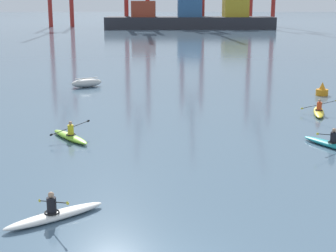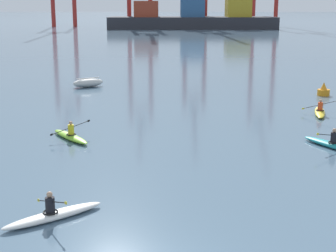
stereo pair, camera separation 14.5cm
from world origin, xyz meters
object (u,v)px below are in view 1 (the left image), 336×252
(container_barge, at_px, (190,18))
(kayak_teal, at_px, (331,144))
(kayak_white, at_px, (55,214))
(kayak_lime, at_px, (70,136))
(kayak_yellow, at_px, (319,111))
(capsized_dinghy, at_px, (87,83))
(channel_buoy, at_px, (322,91))

(container_barge, distance_m, kayak_teal, 114.88)
(kayak_white, bearing_deg, container_barge, 85.26)
(kayak_lime, xyz_separation_m, kayak_yellow, (14.29, 5.90, 0.00))
(kayak_yellow, bearing_deg, container_barge, 91.50)
(container_barge, relative_size, kayak_lime, 14.43)
(capsized_dinghy, bearing_deg, kayak_white, -83.68)
(capsized_dinghy, bearing_deg, kayak_teal, -51.31)
(channel_buoy, relative_size, kayak_white, 0.33)
(container_barge, distance_m, kayak_lime, 113.94)
(kayak_lime, bearing_deg, container_barge, 84.22)
(capsized_dinghy, distance_m, kayak_lime, 16.42)
(container_barge, height_order, capsized_dinghy, container_barge)
(kayak_teal, xyz_separation_m, kayak_yellow, (1.60, 7.42, 0.00))
(capsized_dinghy, distance_m, kayak_yellow, 19.02)
(channel_buoy, height_order, kayak_teal, channel_buoy)
(container_barge, xyz_separation_m, capsized_dinghy, (-13.08, -96.98, -2.42))
(capsized_dinghy, relative_size, kayak_teal, 0.86)
(capsized_dinghy, xyz_separation_m, kayak_yellow, (15.90, -10.44, -0.18))
(capsized_dinghy, height_order, kayak_white, kayak_white)
(capsized_dinghy, height_order, kayak_yellow, kayak_yellow)
(capsized_dinghy, relative_size, kayak_yellow, 0.81)
(capsized_dinghy, relative_size, kayak_white, 0.91)
(channel_buoy, bearing_deg, kayak_white, -124.41)
(kayak_white, bearing_deg, capsized_dinghy, 96.32)
(kayak_white, xyz_separation_m, kayak_teal, (11.41, 8.21, 0.00))
(kayak_lime, relative_size, kayak_teal, 0.95)
(channel_buoy, distance_m, kayak_lime, 20.63)
(kayak_white, height_order, kayak_lime, kayak_white)
(channel_buoy, bearing_deg, kayak_teal, -105.11)
(container_barge, xyz_separation_m, channel_buoy, (4.99, -100.89, -2.41))
(capsized_dinghy, xyz_separation_m, kayak_teal, (14.30, -17.86, -0.18))
(capsized_dinghy, bearing_deg, kayak_yellow, -33.30)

